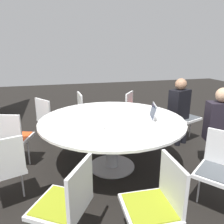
% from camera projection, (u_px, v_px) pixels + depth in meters
% --- Properties ---
extents(ground_plane, '(16.00, 16.00, 0.00)m').
position_uv_depth(ground_plane, '(112.00, 166.00, 3.26)').
color(ground_plane, black).
extents(conference_table, '(2.01, 2.01, 0.75)m').
position_uv_depth(conference_table, '(112.00, 126.00, 3.08)').
color(conference_table, '#B7B7BC').
rests_on(conference_table, ground_plane).
extents(chair_1, '(0.55, 0.56, 0.85)m').
position_uv_depth(chair_1, '(183.00, 113.00, 4.16)').
color(chair_1, white).
rests_on(chair_1, ground_plane).
extents(chair_2, '(0.60, 0.60, 0.85)m').
position_uv_depth(chair_2, '(135.00, 110.00, 4.42)').
color(chair_2, white).
rests_on(chair_2, ground_plane).
extents(chair_3, '(0.46, 0.44, 0.85)m').
position_uv_depth(chair_3, '(87.00, 110.00, 4.41)').
color(chair_3, white).
rests_on(chair_3, ground_plane).
extents(chair_4, '(0.60, 0.60, 0.85)m').
position_uv_depth(chair_4, '(50.00, 117.00, 3.97)').
color(chair_4, white).
rests_on(chair_4, ground_plane).
extents(chair_5, '(0.54, 0.55, 0.85)m').
position_uv_depth(chair_5, '(12.00, 135.00, 3.13)').
color(chair_5, white).
rests_on(chair_5, ground_plane).
extents(chair_6, '(0.54, 0.55, 0.85)m').
position_uv_depth(chair_6, '(3.00, 166.00, 2.32)').
color(chair_6, white).
rests_on(chair_6, ground_plane).
extents(chair_7, '(0.60, 0.59, 0.85)m').
position_uv_depth(chair_7, '(67.00, 200.00, 1.79)').
color(chair_7, white).
rests_on(chair_7, ground_plane).
extents(chair_8, '(0.46, 0.44, 0.85)m').
position_uv_depth(chair_8, '(157.00, 200.00, 1.79)').
color(chair_8, white).
rests_on(chair_8, ground_plane).
extents(chair_9, '(0.60, 0.60, 0.85)m').
position_uv_depth(chair_9, '(221.00, 166.00, 2.32)').
color(chair_9, white).
rests_on(chair_9, ground_plane).
extents(person_0, '(0.33, 0.41, 1.20)m').
position_uv_depth(person_0, '(220.00, 124.00, 3.02)').
color(person_0, '#231E28').
rests_on(person_0, ground_plane).
extents(person_1, '(0.34, 0.42, 1.20)m').
position_uv_depth(person_1, '(180.00, 106.00, 3.90)').
color(person_1, black).
rests_on(person_1, ground_plane).
extents(laptop, '(0.37, 0.33, 0.21)m').
position_uv_depth(laptop, '(148.00, 116.00, 3.03)').
color(laptop, silver).
rests_on(laptop, conference_table).
extents(coffee_cup, '(0.08, 0.08, 0.08)m').
position_uv_depth(coffee_cup, '(101.00, 127.00, 2.64)').
color(coffee_cup, white).
rests_on(coffee_cup, conference_table).
extents(handbag, '(0.36, 0.16, 0.28)m').
position_uv_depth(handbag, '(58.00, 130.00, 4.31)').
color(handbag, '#513319').
rests_on(handbag, ground_plane).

